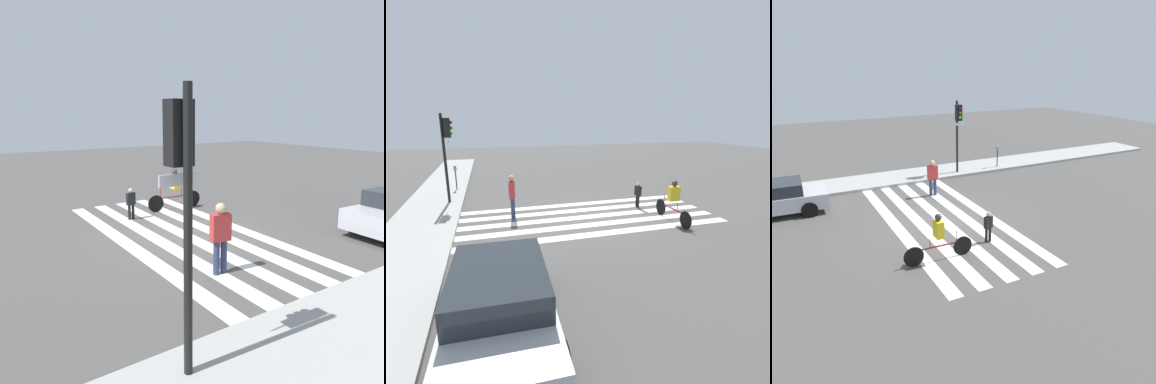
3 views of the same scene
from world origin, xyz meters
TOP-DOWN VIEW (x-y plane):
  - ground_plane at (0.00, 0.00)m, footprint 60.00×60.00m
  - sidewalk_curb at (0.00, 6.25)m, footprint 36.00×2.50m
  - crosswalk_stripes at (0.00, 0.00)m, footprint 4.11×10.00m
  - traffic_light at (3.44, 5.45)m, footprint 0.60×0.50m
  - parking_meter at (6.02, 5.49)m, footprint 0.15×0.15m
  - pedestrian_adult_tall_backpack at (0.84, 2.94)m, footprint 0.50×0.28m
  - pedestrian_adult_blue_shirt at (0.64, -2.48)m, footprint 0.34×0.21m
  - cyclist_far_lane at (-1.41, -2.89)m, footprint 2.33×0.40m
  - car_parked_far_curb at (-5.90, 3.70)m, footprint 4.18×2.06m

SIDE VIEW (x-z plane):
  - ground_plane at x=0.00m, z-range 0.00..0.00m
  - crosswalk_stripes at x=0.00m, z-range 0.00..0.01m
  - sidewalk_curb at x=0.00m, z-range 0.00..0.14m
  - pedestrian_adult_blue_shirt at x=0.64m, z-range 0.07..1.21m
  - car_parked_far_curb at x=-5.90m, z-range 0.02..1.40m
  - cyclist_far_lane at x=-1.41m, z-range 0.06..1.67m
  - pedestrian_adult_tall_backpack at x=0.84m, z-range 0.11..1.82m
  - parking_meter at x=6.02m, z-range 0.35..1.77m
  - traffic_light at x=3.44m, z-range 0.82..4.90m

